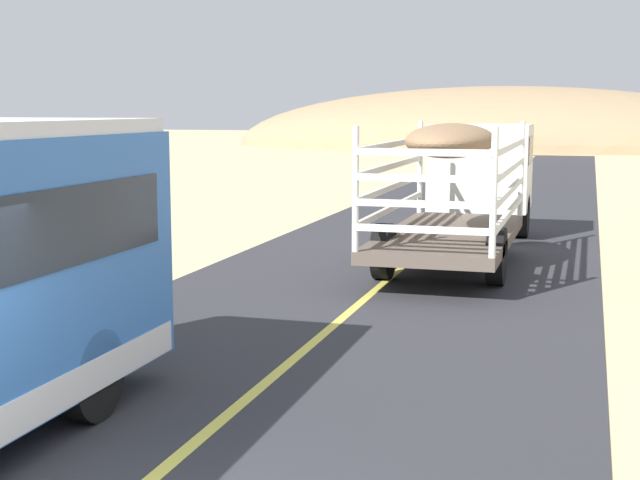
{
  "coord_description": "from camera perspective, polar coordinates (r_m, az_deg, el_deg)",
  "views": [
    {
      "loc": [
        3.69,
        -5.89,
        3.36
      ],
      "look_at": [
        0.0,
        6.61,
        1.46
      ],
      "focal_mm": 51.27,
      "sensor_mm": 36.0,
      "label": 1
    }
  ],
  "objects": [
    {
      "name": "livestock_truck",
      "position": [
        21.98,
        9.36,
        4.09
      ],
      "size": [
        2.53,
        9.7,
        3.02
      ],
      "color": "silver",
      "rests_on": "road_surface"
    },
    {
      "name": "distant_hill",
      "position": [
        80.18,
        11.3,
        5.73
      ],
      "size": [
        46.91,
        26.9,
        10.27
      ],
      "primitive_type": "ellipsoid",
      "color": "#997C5A",
      "rests_on": "ground"
    }
  ]
}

